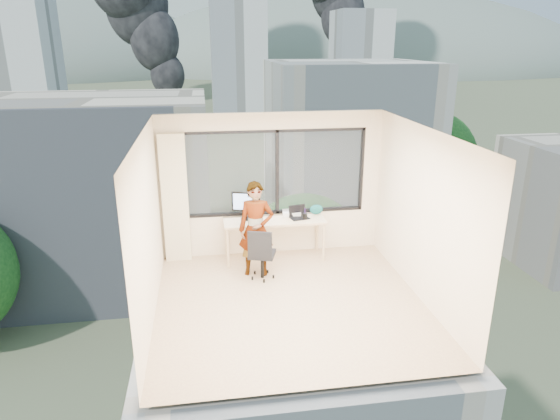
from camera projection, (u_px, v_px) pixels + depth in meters
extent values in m
cube|color=#CFB886|center=(290.00, 303.00, 7.53)|extent=(4.00, 4.00, 0.01)
cube|color=white|center=(291.00, 132.00, 6.69)|extent=(4.00, 4.00, 0.01)
cube|color=beige|center=(323.00, 287.00, 5.24)|extent=(4.00, 0.01, 2.60)
cube|color=beige|center=(147.00, 230.00, 6.82)|extent=(0.01, 4.00, 2.60)
cube|color=beige|center=(423.00, 215.00, 7.40)|extent=(0.01, 4.00, 2.60)
cube|color=beige|center=(175.00, 199.00, 8.67)|extent=(0.45, 0.14, 2.30)
cube|color=beige|center=(274.00, 239.00, 8.96)|extent=(1.80, 0.60, 0.75)
imported|color=#2D2D33|center=(256.00, 229.00, 8.22)|extent=(0.65, 0.49, 1.61)
cube|color=white|center=(291.00, 213.00, 9.05)|extent=(0.34, 0.29, 0.08)
cube|color=black|center=(307.00, 219.00, 8.85)|extent=(0.12, 0.08, 0.01)
cylinder|color=black|center=(305.00, 216.00, 8.84)|extent=(0.10, 0.10, 0.11)
ellipsoid|color=#0D4B51|center=(316.00, 209.00, 9.08)|extent=(0.26, 0.19, 0.18)
cube|color=#515B3D|center=(208.00, 115.00, 124.27)|extent=(400.00, 400.00, 0.04)
cube|color=#EFDEC8|center=(100.00, 195.00, 36.55)|extent=(16.00, 12.00, 14.00)
cube|color=white|center=(346.00, 150.00, 46.73)|extent=(14.00, 13.00, 16.00)
cube|color=silver|center=(15.00, 62.00, 91.32)|extent=(14.00, 14.00, 28.00)
cube|color=silver|center=(238.00, 52.00, 120.56)|extent=(13.00, 13.00, 30.00)
cube|color=silver|center=(360.00, 58.00, 145.24)|extent=(15.00, 15.00, 26.00)
ellipsoid|color=slate|center=(356.00, 69.00, 325.69)|extent=(300.00, 220.00, 96.00)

